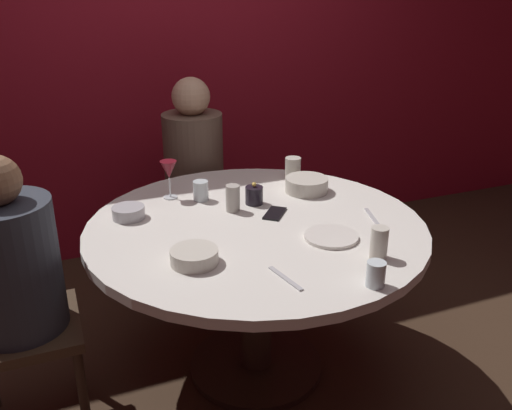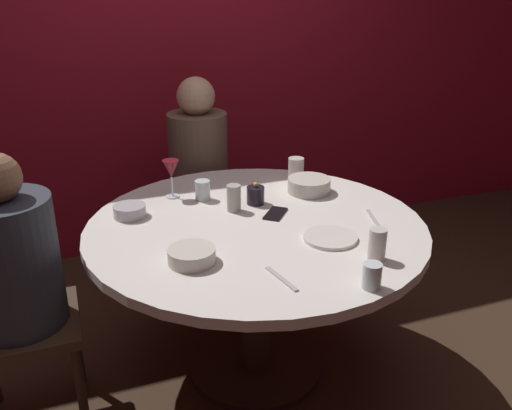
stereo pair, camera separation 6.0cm
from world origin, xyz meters
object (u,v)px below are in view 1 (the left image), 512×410
(seated_diner_left, at_px, (12,271))
(cup_near_candle, at_px, (376,274))
(candle_holder, at_px, (254,195))
(bowl_serving_large, at_px, (128,212))
(dinner_plate, at_px, (331,236))
(cell_phone, at_px, (275,213))
(seated_diner_back, at_px, (194,159))
(cup_center_front, at_px, (233,198))
(cup_by_right_diner, at_px, (293,169))
(bowl_salad_center, at_px, (194,256))
(bowl_small_white, at_px, (307,185))
(wine_glass, at_px, (169,171))
(dining_table, at_px, (256,254))
(cup_far_edge, at_px, (379,243))
(cup_by_left_diner, at_px, (201,191))

(seated_diner_left, bearing_deg, cup_near_candle, -28.65)
(candle_holder, xyz_separation_m, bowl_serving_large, (-0.55, 0.05, -0.02))
(dinner_plate, height_order, cell_phone, dinner_plate)
(seated_diner_back, relative_size, cell_phone, 8.42)
(cell_phone, relative_size, cup_center_front, 1.20)
(cell_phone, distance_m, cup_by_right_diner, 0.45)
(seated_diner_back, distance_m, candle_holder, 0.74)
(seated_diner_back, height_order, dinner_plate, seated_diner_back)
(bowl_salad_center, relative_size, cup_near_candle, 1.97)
(bowl_serving_large, bearing_deg, bowl_salad_center, -73.13)
(cell_phone, relative_size, cup_near_candle, 1.63)
(bowl_small_white, relative_size, cup_by_right_diner, 1.76)
(wine_glass, distance_m, bowl_small_white, 0.64)
(dining_table, distance_m, cup_by_right_diner, 0.59)
(bowl_serving_large, relative_size, cup_near_candle, 1.58)
(seated_diner_left, xyz_separation_m, wine_glass, (0.67, 0.41, 0.16))
(seated_diner_left, relative_size, cup_near_candle, 13.07)
(seated_diner_back, xyz_separation_m, cup_center_front, (-0.04, -0.77, 0.06))
(dining_table, height_order, cell_phone, cell_phone)
(cell_phone, xyz_separation_m, cup_by_right_diner, (0.26, 0.36, 0.05))
(bowl_serving_large, height_order, bowl_salad_center, bowl_salad_center)
(bowl_serving_large, height_order, cup_near_candle, cup_near_candle)
(seated_diner_left, bearing_deg, seated_diner_back, 45.00)
(candle_holder, distance_m, cup_by_right_diner, 0.37)
(dinner_plate, xyz_separation_m, bowl_salad_center, (-0.55, 0.00, 0.02))
(seated_diner_left, relative_size, cup_far_edge, 9.52)
(dining_table, distance_m, wine_glass, 0.55)
(bowl_salad_center, height_order, cup_by_left_diner, cup_by_left_diner)
(cup_by_left_diner, relative_size, cup_far_edge, 0.76)
(dinner_plate, distance_m, bowl_serving_large, 0.85)
(seated_diner_left, bearing_deg, dinner_plate, -11.81)
(seated_diner_back, xyz_separation_m, dinner_plate, (0.22, -1.17, 0.01))
(bowl_small_white, bearing_deg, cell_phone, -142.20)
(bowl_serving_large, height_order, cup_by_left_diner, cup_by_left_diner)
(cup_center_front, bearing_deg, bowl_serving_large, 168.19)
(bowl_salad_center, bearing_deg, cup_by_right_diner, 43.31)
(cup_near_candle, height_order, cup_center_front, cup_center_front)
(cup_by_left_diner, relative_size, cup_center_front, 0.77)
(cell_phone, height_order, cup_by_left_diner, cup_by_left_diner)
(seated_diner_back, height_order, bowl_salad_center, seated_diner_back)
(dining_table, relative_size, bowl_salad_center, 8.18)
(bowl_serving_large, height_order, cup_by_right_diner, cup_by_right_diner)
(seated_diner_back, height_order, cup_far_edge, seated_diner_back)
(wine_glass, xyz_separation_m, bowl_small_white, (0.61, -0.16, -0.09))
(wine_glass, height_order, cup_far_edge, wine_glass)
(dining_table, distance_m, bowl_serving_large, 0.56)
(dining_table, height_order, wine_glass, wine_glass)
(dinner_plate, distance_m, cup_by_right_diner, 0.68)
(wine_glass, relative_size, bowl_salad_center, 1.03)
(cup_by_right_diner, bearing_deg, cup_by_left_diner, -169.82)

